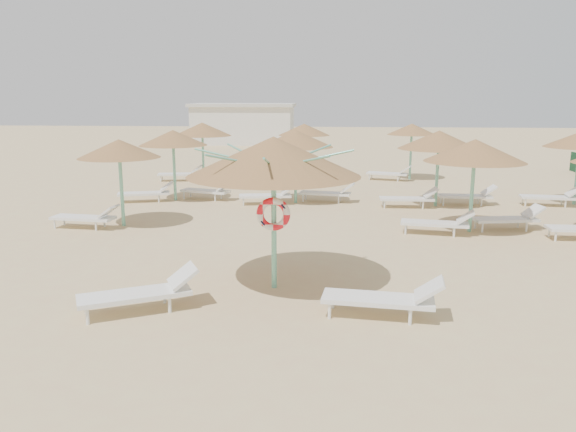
{
  "coord_description": "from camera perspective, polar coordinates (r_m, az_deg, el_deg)",
  "views": [
    {
      "loc": [
        1.34,
        -10.99,
        3.97
      ],
      "look_at": [
        0.36,
        1.28,
        1.3
      ],
      "focal_mm": 35.0,
      "sensor_mm": 36.0,
      "label": 1
    }
  ],
  "objects": [
    {
      "name": "main_palapa",
      "position": [
        11.29,
        -1.48,
        6.02
      ],
      "size": [
        3.52,
        3.52,
        3.16
      ],
      "color": "#70C3A6",
      "rests_on": "ground"
    },
    {
      "name": "lounger_main_a",
      "position": [
        10.86,
        -14.55,
        -7.48
      ],
      "size": [
        2.24,
        1.57,
        0.79
      ],
      "rotation": [
        0.0,
        0.0,
        0.47
      ],
      "color": "white",
      "rests_on": "ground"
    },
    {
      "name": "service_hut",
      "position": [
        46.63,
        -4.57,
        9.35
      ],
      "size": [
        8.4,
        4.4,
        3.25
      ],
      "color": "silver",
      "rests_on": "ground"
    },
    {
      "name": "palapa_field",
      "position": [
        20.77,
        7.26,
        7.55
      ],
      "size": [
        18.67,
        13.32,
        2.72
      ],
      "color": "#70C3A6",
      "rests_on": "ground"
    },
    {
      "name": "ground",
      "position": [
        11.76,
        -2.27,
        -7.5
      ],
      "size": [
        120.0,
        120.0,
        0.0
      ],
      "primitive_type": "plane",
      "color": "tan",
      "rests_on": "ground"
    },
    {
      "name": "lounger_main_b",
      "position": [
        10.39,
        9.92,
        -8.2
      ],
      "size": [
        2.22,
        0.89,
        0.78
      ],
      "rotation": [
        0.0,
        0.0,
        -0.12
      ],
      "color": "white",
      "rests_on": "ground"
    }
  ]
}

